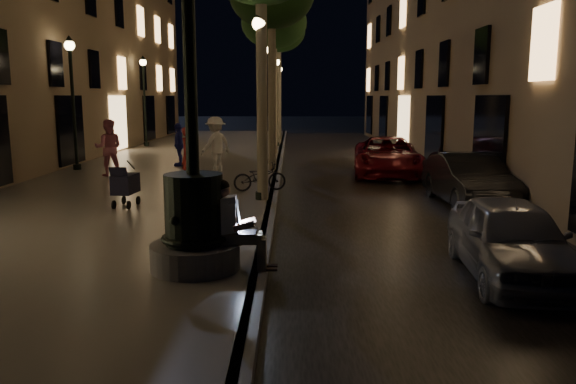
{
  "coord_description": "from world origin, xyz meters",
  "views": [
    {
      "loc": [
        0.5,
        -6.48,
        2.87
      ],
      "look_at": [
        0.45,
        3.0,
        1.25
      ],
      "focal_mm": 35.0,
      "sensor_mm": 36.0,
      "label": 1
    }
  ],
  "objects_px": {
    "lamp_left_c": "(144,89)",
    "stroller": "(125,184)",
    "lamp_curb_b": "(271,87)",
    "car_front": "(511,239)",
    "car_third": "(387,156)",
    "lamp_curb_c": "(276,89)",
    "seated_man_laptop": "(234,223)",
    "car_second": "(469,180)",
    "pedestrian_pink": "(109,148)",
    "pedestrian_red": "(188,153)",
    "lamp_curb_a": "(260,82)",
    "tree_third": "(274,24)",
    "pedestrian_blue": "(179,144)",
    "lamp_curb_d": "(280,91)",
    "tree_far": "(279,32)",
    "lamp_left_b": "(72,86)",
    "fountain_lamppost": "(194,205)",
    "pedestrian_white": "(216,144)"
  },
  "relations": [
    {
      "from": "lamp_left_c",
      "to": "pedestrian_blue",
      "type": "xyz_separation_m",
      "value": [
        3.54,
        -8.8,
        -2.21
      ]
    },
    {
      "from": "car_second",
      "to": "pedestrian_red",
      "type": "height_order",
      "value": "pedestrian_red"
    },
    {
      "from": "car_third",
      "to": "seated_man_laptop",
      "type": "bearing_deg",
      "value": -104.29
    },
    {
      "from": "fountain_lamppost",
      "to": "car_third",
      "type": "bearing_deg",
      "value": 67.25
    },
    {
      "from": "tree_far",
      "to": "pedestrian_red",
      "type": "xyz_separation_m",
      "value": [
        -2.67,
        -14.14,
        -5.39
      ]
    },
    {
      "from": "lamp_left_b",
      "to": "car_front",
      "type": "bearing_deg",
      "value": -45.99
    },
    {
      "from": "lamp_left_c",
      "to": "tree_far",
      "type": "bearing_deg",
      "value": 15.57
    },
    {
      "from": "pedestrian_white",
      "to": "lamp_curb_d",
      "type": "bearing_deg",
      "value": -142.96
    },
    {
      "from": "seated_man_laptop",
      "to": "lamp_curb_b",
      "type": "xyz_separation_m",
      "value": [
        0.09,
        14.0,
        2.3
      ]
    },
    {
      "from": "lamp_left_c",
      "to": "lamp_curb_c",
      "type": "bearing_deg",
      "value": 0.0
    },
    {
      "from": "lamp_left_c",
      "to": "pedestrian_pink",
      "type": "relative_size",
      "value": 2.52
    },
    {
      "from": "tree_far",
      "to": "lamp_curb_d",
      "type": "relative_size",
      "value": 1.56
    },
    {
      "from": "lamp_curb_b",
      "to": "lamp_curb_d",
      "type": "xyz_separation_m",
      "value": [
        0.0,
        16.0,
        0.0
      ]
    },
    {
      "from": "tree_far",
      "to": "pedestrian_blue",
      "type": "height_order",
      "value": "tree_far"
    },
    {
      "from": "lamp_curb_a",
      "to": "lamp_left_c",
      "type": "xyz_separation_m",
      "value": [
        -7.1,
        16.0,
        0.0
      ]
    },
    {
      "from": "lamp_left_b",
      "to": "pedestrian_red",
      "type": "distance_m",
      "value": 5.46
    },
    {
      "from": "stroller",
      "to": "lamp_curb_b",
      "type": "bearing_deg",
      "value": 75.89
    },
    {
      "from": "car_third",
      "to": "lamp_curb_c",
      "type": "bearing_deg",
      "value": 119.02
    },
    {
      "from": "lamp_curb_b",
      "to": "pedestrian_pink",
      "type": "relative_size",
      "value": 2.52
    },
    {
      "from": "seated_man_laptop",
      "to": "car_second",
      "type": "height_order",
      "value": "seated_man_laptop"
    },
    {
      "from": "pedestrian_pink",
      "to": "pedestrian_white",
      "type": "relative_size",
      "value": 0.97
    },
    {
      "from": "lamp_curb_a",
      "to": "stroller",
      "type": "xyz_separation_m",
      "value": [
        -3.25,
        -1.03,
        -2.47
      ]
    },
    {
      "from": "fountain_lamppost",
      "to": "pedestrian_blue",
      "type": "bearing_deg",
      "value": 102.23
    },
    {
      "from": "car_second",
      "to": "lamp_left_c",
      "type": "bearing_deg",
      "value": 127.34
    },
    {
      "from": "lamp_curb_a",
      "to": "pedestrian_pink",
      "type": "distance_m",
      "value": 7.24
    },
    {
      "from": "car_second",
      "to": "seated_man_laptop",
      "type": "bearing_deg",
      "value": -133.18
    },
    {
      "from": "tree_far",
      "to": "pedestrian_red",
      "type": "relative_size",
      "value": 4.47
    },
    {
      "from": "tree_third",
      "to": "pedestrian_blue",
      "type": "distance_m",
      "value": 7.86
    },
    {
      "from": "lamp_left_b",
      "to": "car_third",
      "type": "height_order",
      "value": "lamp_left_b"
    },
    {
      "from": "lamp_curb_a",
      "to": "lamp_curb_b",
      "type": "height_order",
      "value": "same"
    },
    {
      "from": "lamp_curb_b",
      "to": "car_front",
      "type": "height_order",
      "value": "lamp_curb_b"
    },
    {
      "from": "lamp_curb_c",
      "to": "car_third",
      "type": "xyz_separation_m",
      "value": [
        4.3,
        -10.08,
        -2.53
      ]
    },
    {
      "from": "pedestrian_blue",
      "to": "lamp_curb_a",
      "type": "bearing_deg",
      "value": 20.4
    },
    {
      "from": "car_front",
      "to": "pedestrian_white",
      "type": "bearing_deg",
      "value": 123.51
    },
    {
      "from": "pedestrian_pink",
      "to": "pedestrian_blue",
      "type": "height_order",
      "value": "pedestrian_pink"
    },
    {
      "from": "lamp_curb_c",
      "to": "lamp_left_b",
      "type": "relative_size",
      "value": 1.0
    },
    {
      "from": "stroller",
      "to": "seated_man_laptop",
      "type": "bearing_deg",
      "value": -51.9
    },
    {
      "from": "seated_man_laptop",
      "to": "lamp_curb_a",
      "type": "xyz_separation_m",
      "value": [
        0.09,
        6.0,
        2.3
      ]
    },
    {
      "from": "pedestrian_pink",
      "to": "stroller",
      "type": "bearing_deg",
      "value": 99.66
    },
    {
      "from": "lamp_left_c",
      "to": "stroller",
      "type": "relative_size",
      "value": 4.29
    },
    {
      "from": "car_second",
      "to": "lamp_curb_c",
      "type": "bearing_deg",
      "value": 107.95
    },
    {
      "from": "seated_man_laptop",
      "to": "lamp_curb_a",
      "type": "height_order",
      "value": "lamp_curb_a"
    },
    {
      "from": "lamp_left_c",
      "to": "car_front",
      "type": "distance_m",
      "value": 24.74
    },
    {
      "from": "car_second",
      "to": "car_third",
      "type": "bearing_deg",
      "value": 100.62
    },
    {
      "from": "lamp_curb_d",
      "to": "lamp_left_c",
      "type": "height_order",
      "value": "same"
    },
    {
      "from": "tree_far",
      "to": "pedestrian_blue",
      "type": "xyz_separation_m",
      "value": [
        -3.64,
        -10.8,
        -5.4
      ]
    },
    {
      "from": "lamp_curb_b",
      "to": "car_second",
      "type": "height_order",
      "value": "lamp_curb_b"
    },
    {
      "from": "lamp_curb_d",
      "to": "tree_third",
      "type": "bearing_deg",
      "value": -90.0
    },
    {
      "from": "tree_third",
      "to": "lamp_curb_c",
      "type": "xyz_separation_m",
      "value": [
        0.0,
        4.0,
        -2.9
      ]
    },
    {
      "from": "tree_far",
      "to": "fountain_lamppost",
      "type": "bearing_deg",
      "value": -91.86
    }
  ]
}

